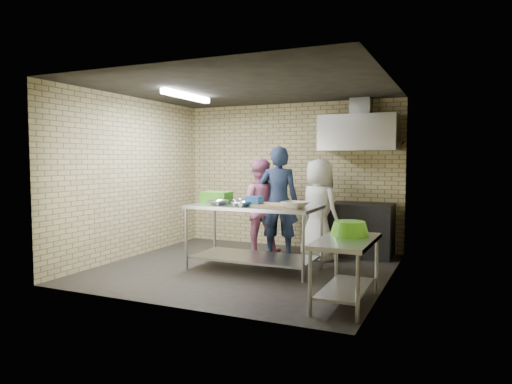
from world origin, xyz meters
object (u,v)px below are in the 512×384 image
side_counter (346,272)px  bottle_green (388,138)px  blue_tub (254,201)px  woman_white (319,209)px  bottle_red (364,137)px  green_crate (217,197)px  man_navy (278,201)px  stove (357,229)px  prep_table (254,237)px  woman_pink (259,206)px  green_basin (350,228)px

side_counter → bottle_green: 3.41m
blue_tub → woman_white: bearing=61.8°
side_counter → bottle_red: bearing=97.6°
green_crate → man_navy: man_navy is taller
green_crate → bottle_red: bottle_red is taller
green_crate → blue_tub: size_ratio=2.00×
stove → blue_tub: blue_tub is taller
stove → bottle_green: size_ratio=8.00×
prep_table → stove: 2.03m
man_navy → woman_pink: bearing=-26.2°
bottle_red → stove: bearing=-101.8°
green_basin → woman_white: 2.16m
blue_tub → green_basin: bearing=-25.8°
stove → green_crate: green_crate is taller
green_basin → bottle_red: size_ratio=2.56×
bottle_red → blue_tub: bearing=-121.3°
blue_tub → woman_pink: (-0.47, 1.22, -0.21)m
side_counter → green_basin: size_ratio=2.61×
bottle_red → woman_pink: (-1.67, -0.75, -1.20)m
woman_pink → woman_white: woman_pink is taller
side_counter → man_navy: bearing=127.6°
bottle_red → man_navy: (-1.27, -0.82, -1.10)m
green_crate → green_basin: green_crate is taller
man_navy → blue_tub: bearing=76.6°
blue_tub → prep_table: bearing=116.6°
green_crate → woman_white: size_ratio=0.26×
stove → bottle_red: bearing=78.2°
green_crate → woman_pink: 1.06m
green_crate → woman_pink: size_ratio=0.26×
prep_table → bottle_red: (1.25, 1.88, 1.55)m
stove → bottle_green: bearing=28.1°
woman_white → man_navy: bearing=31.3°
woman_pink → prep_table: bearing=88.9°
prep_table → woman_pink: size_ratio=1.17×
side_counter → green_crate: green_crate is taller
bottle_green → stove: bearing=-151.9°
green_basin → prep_table: bearing=152.0°
prep_table → woman_pink: woman_pink is taller
man_navy → prep_table: bearing=74.3°
blue_tub → bottle_green: bottle_green is taller
prep_table → green_crate: bearing=170.3°
side_counter → bottle_red: size_ratio=6.67×
green_basin → woman_pink: (-2.05, 1.99, -0.01)m
stove → bottle_red: size_ratio=6.67×
prep_table → woman_white: size_ratio=1.17×
blue_tub → woman_white: (0.63, 1.18, -0.21)m
bottle_red → side_counter: bearing=-82.4°
blue_tub → woman_pink: 1.32m
green_basin → side_counter: bearing=-85.4°
blue_tub → green_basin: (1.58, -0.76, -0.20)m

